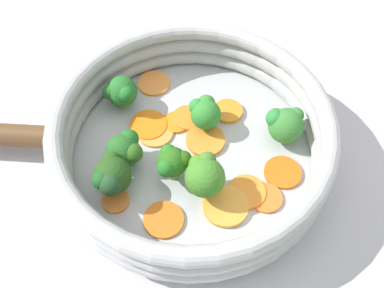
{
  "coord_description": "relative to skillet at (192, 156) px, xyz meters",
  "views": [
    {
      "loc": [
        0.2,
        -0.19,
        0.43
      ],
      "look_at": [
        0.0,
        0.0,
        0.03
      ],
      "focal_mm": 42.0,
      "sensor_mm": 36.0,
      "label": 1
    }
  ],
  "objects": [
    {
      "name": "broccoli_floret_0",
      "position": [
        0.05,
        0.09,
        0.03
      ],
      "size": [
        0.04,
        0.04,
        0.04
      ],
      "color": "#8EA95E",
      "rests_on": "skillet"
    },
    {
      "name": "carrot_slice_6",
      "position": [
        0.09,
        0.05,
        0.01
      ],
      "size": [
        0.05,
        0.05,
        0.0
      ],
      "primitive_type": "cylinder",
      "rotation": [
        0.0,
        0.0,
        6.08
      ],
      "color": "#DA5F15",
      "rests_on": "skillet"
    },
    {
      "name": "carrot_slice_1",
      "position": [
        0.09,
        0.02,
        0.01
      ],
      "size": [
        0.04,
        0.04,
        0.0
      ],
      "primitive_type": "cylinder",
      "rotation": [
        0.0,
        0.0,
        2.78
      ],
      "color": "orange",
      "rests_on": "skillet"
    },
    {
      "name": "carrot_slice_12",
      "position": [
        -0.06,
        -0.01,
        0.01
      ],
      "size": [
        0.06,
        0.06,
        0.0
      ],
      "primitive_type": "cylinder",
      "rotation": [
        0.0,
        0.0,
        3.84
      ],
      "color": "orange",
      "rests_on": "skillet"
    },
    {
      "name": "skillet_rivet_right",
      "position": [
        -0.07,
        -0.11,
        0.01
      ],
      "size": [
        0.01,
        0.01,
        0.01
      ],
      "primitive_type": "sphere",
      "color": "#B2B1B2",
      "rests_on": "skillet"
    },
    {
      "name": "skillet_rim_wall",
      "position": [
        0.0,
        0.0,
        0.04
      ],
      "size": [
        0.3,
        0.3,
        0.06
      ],
      "color": "#B3B4B4",
      "rests_on": "skillet"
    },
    {
      "name": "carrot_slice_11",
      "position": [
        0.07,
        -0.02,
        0.01
      ],
      "size": [
        0.06,
        0.06,
        0.01
      ],
      "primitive_type": "cylinder",
      "rotation": [
        0.0,
        0.0,
        1.77
      ],
      "color": "#EF9A36",
      "rests_on": "skillet"
    },
    {
      "name": "broccoli_floret_1",
      "position": [
        -0.04,
        -0.06,
        0.03
      ],
      "size": [
        0.04,
        0.04,
        0.04
      ],
      "color": "#72945E",
      "rests_on": "skillet"
    },
    {
      "name": "broccoli_floret_6",
      "position": [
        0.04,
        -0.02,
        0.04
      ],
      "size": [
        0.04,
        0.04,
        0.05
      ],
      "color": "#67944F",
      "rests_on": "skillet"
    },
    {
      "name": "broccoli_floret_3",
      "position": [
        -0.02,
        0.04,
        0.03
      ],
      "size": [
        0.04,
        0.04,
        0.04
      ],
      "color": "#5C9848",
      "rests_on": "skillet"
    },
    {
      "name": "ground_plane",
      "position": [
        0.0,
        0.0,
        -0.01
      ],
      "size": [
        4.0,
        4.0,
        0.0
      ],
      "primitive_type": "plane",
      "color": "#BCB8BF"
    },
    {
      "name": "broccoli_floret_4",
      "position": [
        -0.02,
        -0.09,
        0.04
      ],
      "size": [
        0.04,
        0.04,
        0.05
      ],
      "color": "#7DB464",
      "rests_on": "skillet"
    },
    {
      "name": "carrot_slice_3",
      "position": [
        0.08,
        0.01,
        0.01
      ],
      "size": [
        0.04,
        0.04,
        0.01
      ],
      "primitive_type": "cylinder",
      "rotation": [
        0.0,
        0.0,
        3.13
      ],
      "color": "orange",
      "rests_on": "skillet"
    },
    {
      "name": "carrot_slice_0",
      "position": [
        -0.04,
        0.01,
        0.01
      ],
      "size": [
        0.03,
        0.03,
        0.0
      ],
      "primitive_type": "cylinder",
      "rotation": [
        0.0,
        0.0,
        1.58
      ],
      "color": "orange",
      "rests_on": "skillet"
    },
    {
      "name": "carrot_slice_4",
      "position": [
        -0.04,
        0.03,
        0.01
      ],
      "size": [
        0.04,
        0.04,
        0.0
      ],
      "primitive_type": "cylinder",
      "rotation": [
        0.0,
        0.0,
        1.5
      ],
      "color": "orange",
      "rests_on": "skillet"
    },
    {
      "name": "carrot_slice_2",
      "position": [
        -0.01,
        0.07,
        0.01
      ],
      "size": [
        0.04,
        0.04,
        0.01
      ],
      "primitive_type": "cylinder",
      "rotation": [
        0.0,
        0.0,
        3.06
      ],
      "color": "orange",
      "rests_on": "skillet"
    },
    {
      "name": "broccoli_floret_5",
      "position": [
        -0.1,
        -0.02,
        0.03
      ],
      "size": [
        0.04,
        0.04,
        0.04
      ],
      "color": "#73A04D",
      "rests_on": "skillet"
    },
    {
      "name": "skillet",
      "position": [
        0.0,
        0.0,
        0.0
      ],
      "size": [
        0.28,
        0.28,
        0.02
      ],
      "primitive_type": "cylinder",
      "color": "#B2B5B7",
      "rests_on": "ground_plane"
    },
    {
      "name": "carrot_slice_5",
      "position": [
        -0.01,
        -0.1,
        0.01
      ],
      "size": [
        0.04,
        0.04,
        0.0
      ],
      "primitive_type": "cylinder",
      "rotation": [
        0.0,
        0.0,
        5.39
      ],
      "color": "orange",
      "rests_on": "skillet"
    },
    {
      "name": "carrot_slice_8",
      "position": [
        -0.1,
        0.03,
        0.01
      ],
      "size": [
        0.04,
        0.04,
        0.0
      ],
      "primitive_type": "cylinder",
      "rotation": [
        0.0,
        0.0,
        4.58
      ],
      "color": "#F98E3E",
      "rests_on": "skillet"
    },
    {
      "name": "broccoli_floret_2",
      "position": [
        0.01,
        -0.04,
        0.03
      ],
      "size": [
        0.04,
        0.04,
        0.04
      ],
      "color": "#628E48",
      "rests_on": "skillet"
    },
    {
      "name": "carrot_slice_9",
      "position": [
        -0.0,
        0.02,
        0.01
      ],
      "size": [
        0.05,
        0.05,
        0.0
      ],
      "primitive_type": "cylinder",
      "rotation": [
        0.0,
        0.0,
        1.39
      ],
      "color": "orange",
      "rests_on": "skillet"
    },
    {
      "name": "carrot_slice_7",
      "position": [
        0.04,
        -0.08,
        0.01
      ],
      "size": [
        0.06,
        0.06,
        0.0
      ],
      "primitive_type": "cylinder",
      "rotation": [
        0.0,
        0.0,
        2.55
      ],
      "color": "orange",
      "rests_on": "skillet"
    },
    {
      "name": "carrot_slice_10",
      "position": [
        -0.05,
        -0.01,
        0.01
      ],
      "size": [
        0.05,
        0.05,
        0.0
      ],
      "primitive_type": "cylinder",
      "rotation": [
        0.0,
        0.0,
        4.95
      ],
      "color": "#F9983E",
      "rests_on": "skillet"
    },
    {
      "name": "skillet_rivet_left",
      "position": [
        -0.12,
        -0.06,
        0.01
      ],
      "size": [
        0.01,
        0.01,
        0.01
      ],
      "primitive_type": "sphere",
      "color": "#B2B6B3",
      "rests_on": "skillet"
    }
  ]
}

